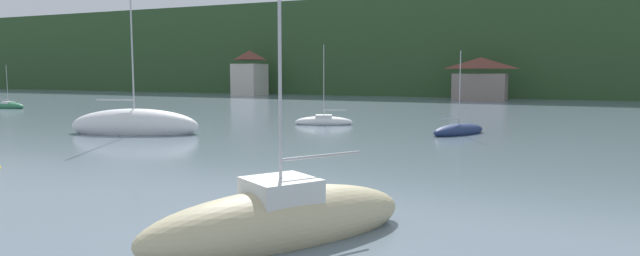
{
  "coord_description": "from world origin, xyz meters",
  "views": [
    {
      "loc": [
        11.15,
        10.72,
        4.01
      ],
      "look_at": [
        0.0,
        35.45,
        1.2
      ],
      "focal_mm": 30.94,
      "sensor_mm": 36.0,
      "label": 1
    }
  ],
  "objects": [
    {
      "name": "wooded_hillside",
      "position": [
        2.55,
        132.93,
        6.73
      ],
      "size": [
        352.0,
        66.96,
        31.9
      ],
      "color": "#2D4C28",
      "rests_on": "ground_plane"
    },
    {
      "name": "shore_building_west",
      "position": [
        -37.09,
        89.35,
        3.59
      ],
      "size": [
        4.64,
        5.07,
        7.4
      ],
      "color": "beige",
      "rests_on": "ground_plane"
    },
    {
      "name": "shore_building_westcentral",
      "position": [
        0.0,
        89.17,
        2.89
      ],
      "size": [
        7.33,
        4.71,
        5.9
      ],
      "color": "gray",
      "rests_on": "ground_plane"
    },
    {
      "name": "sailboat_near_1",
      "position": [
        5.02,
        22.05,
        0.44
      ],
      "size": [
        5.49,
        7.04,
        10.19
      ],
      "rotation": [
        0.0,
        0.0,
        4.15
      ],
      "color": "#CCBC8E",
      "rests_on": "ground_plane"
    },
    {
      "name": "sailboat_far_3",
      "position": [
        4.89,
        46.06,
        0.22
      ],
      "size": [
        3.36,
        4.72,
        5.55
      ],
      "rotation": [
        0.0,
        0.0,
        1.09
      ],
      "color": "navy",
      "rests_on": "ground_plane"
    },
    {
      "name": "sailboat_far_4",
      "position": [
        -44.01,
        51.04,
        0.23
      ],
      "size": [
        4.2,
        1.68,
        4.94
      ],
      "rotation": [
        0.0,
        0.0,
        0.09
      ],
      "color": "#2D754C",
      "rests_on": "ground_plane"
    },
    {
      "name": "sailboat_far_9",
      "position": [
        -5.49,
        48.31,
        0.23
      ],
      "size": [
        4.55,
        2.83,
        6.18
      ],
      "rotation": [
        0.0,
        0.0,
        3.51
      ],
      "color": "white",
      "rests_on": "ground_plane"
    },
    {
      "name": "sailboat_mid_10",
      "position": [
        -14.19,
        37.93,
        0.51
      ],
      "size": [
        8.82,
        5.06,
        10.59
      ],
      "rotation": [
        0.0,
        0.0,
        0.31
      ],
      "color": "white",
      "rests_on": "ground_plane"
    }
  ]
}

